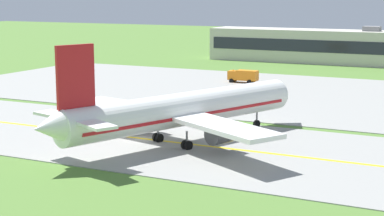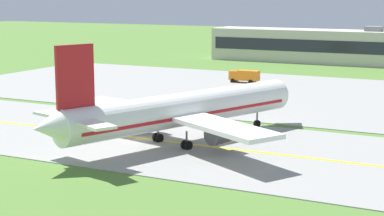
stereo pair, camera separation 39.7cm
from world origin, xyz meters
name	(u,v)px [view 1 (the left image)]	position (x,y,z in m)	size (l,w,h in m)	color
ground_plane	(142,139)	(0.00, 0.00, 0.00)	(500.00, 500.00, 0.00)	#517A33
taxiway_strip	(142,139)	(0.00, 0.00, 0.05)	(240.00, 28.00, 0.10)	gray
apron_pad	(315,96)	(10.00, 42.00, 0.05)	(140.00, 52.00, 0.10)	gray
taxiway_centreline	(142,138)	(0.00, 0.00, 0.11)	(220.00, 0.60, 0.01)	yellow
airplane_lead	(182,110)	(5.51, 0.00, 4.13)	(31.45, 38.18, 12.70)	white
service_truck_catering	(243,75)	(-7.49, 52.07, 1.53)	(6.04, 2.43, 2.60)	orange
terminal_building	(324,46)	(-3.00, 96.31, 4.25)	(59.77, 10.86, 9.67)	beige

